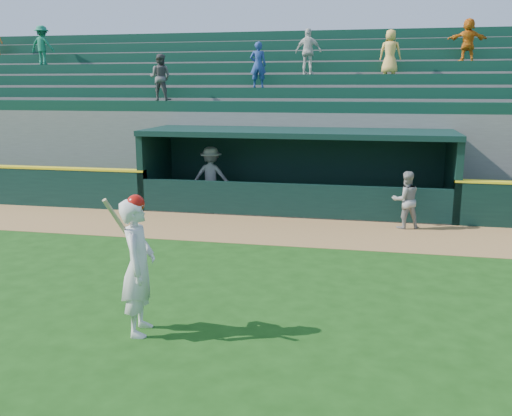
{
  "coord_description": "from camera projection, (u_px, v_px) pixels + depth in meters",
  "views": [
    {
      "loc": [
        2.34,
        -9.6,
        3.73
      ],
      "look_at": [
        0.0,
        1.6,
        1.3
      ],
      "focal_mm": 40.0,
      "sensor_mm": 36.0,
      "label": 1
    }
  ],
  "objects": [
    {
      "name": "dugout_player_front",
      "position": [
        406.0,
        200.0,
        15.24
      ],
      "size": [
        0.9,
        0.79,
        1.55
      ],
      "primitive_type": "imported",
      "rotation": [
        0.0,
        0.0,
        3.45
      ],
      "color": "#969692",
      "rests_on": "ground"
    },
    {
      "name": "batter_at_plate",
      "position": [
        138.0,
        265.0,
        8.64
      ],
      "size": [
        0.64,
        0.88,
        2.19
      ],
      "color": "silver",
      "rests_on": "ground"
    },
    {
      "name": "dugout",
      "position": [
        298.0,
        165.0,
        17.82
      ],
      "size": [
        9.4,
        2.8,
        2.46
      ],
      "color": "#61615C",
      "rests_on": "ground"
    },
    {
      "name": "stands",
      "position": [
        313.0,
        123.0,
        21.98
      ],
      "size": [
        34.5,
        6.3,
        6.99
      ],
      "color": "slate",
      "rests_on": "ground"
    },
    {
      "name": "dugout_player_inside",
      "position": [
        211.0,
        176.0,
        18.26
      ],
      "size": [
        1.25,
        0.75,
        1.88
      ],
      "primitive_type": "imported",
      "rotation": [
        0.0,
        0.0,
        3.19
      ],
      "color": "#A3A39E",
      "rests_on": "ground"
    },
    {
      "name": "ground",
      "position": [
        238.0,
        295.0,
        10.44
      ],
      "size": [
        120.0,
        120.0,
        0.0
      ],
      "primitive_type": "plane",
      "color": "#164010",
      "rests_on": "ground"
    },
    {
      "name": "warning_track",
      "position": [
        281.0,
        230.0,
        15.13
      ],
      "size": [
        40.0,
        3.0,
        0.01
      ],
      "primitive_type": "cube",
      "color": "olive",
      "rests_on": "ground"
    }
  ]
}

